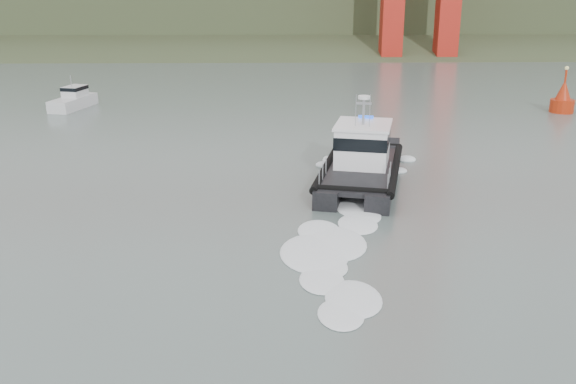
# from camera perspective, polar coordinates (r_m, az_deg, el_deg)

# --- Properties ---
(ground) EXTENTS (400.00, 400.00, 0.00)m
(ground) POSITION_cam_1_polar(r_m,az_deg,el_deg) (22.35, -4.17, -11.19)
(ground) COLOR #576762
(ground) RESTS_ON ground
(patrol_boat) EXTENTS (6.10, 11.12, 5.11)m
(patrol_boat) POSITION_cam_1_polar(r_m,az_deg,el_deg) (36.62, 6.56, 2.83)
(patrol_boat) COLOR black
(patrol_boat) RESTS_ON ground
(motorboat) EXTENTS (3.15, 5.85, 3.06)m
(motorboat) POSITION_cam_1_polar(r_m,az_deg,el_deg) (61.26, -18.52, 7.79)
(motorboat) COLOR silver
(motorboat) RESTS_ON ground
(nav_buoy) EXTENTS (2.03, 2.03, 4.22)m
(nav_buoy) POSITION_cam_1_polar(r_m,az_deg,el_deg) (61.07, 23.22, 7.55)
(nav_buoy) COLOR #A5250B
(nav_buoy) RESTS_ON ground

